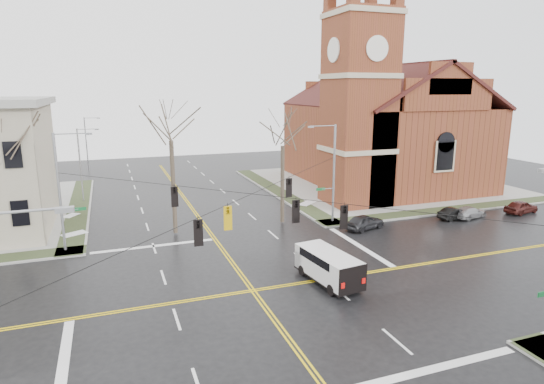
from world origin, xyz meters
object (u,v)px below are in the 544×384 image
object	(u,v)px
parked_car_c	(470,212)
parked_car_d	(521,207)
streetlight_north_a	(81,162)
parked_car_b	(454,213)
signal_pole_ne	(332,171)
tree_ne	(283,141)
cargo_van	(326,264)
parked_car_a	(365,222)
tree_nw_near	(171,134)
church	(380,120)
streetlight_north_b	(87,142)
tree_nw_far	(8,147)
signal_pole_nw	(62,189)

from	to	relation	value
parked_car_c	parked_car_d	bearing A→B (deg)	-106.48
streetlight_north_a	parked_car_b	distance (m)	39.13
signal_pole_ne	tree_ne	size ratio (longest dim) A/B	0.84
cargo_van	parked_car_a	bearing A→B (deg)	39.82
streetlight_north_a	parked_car_a	xyz separation A→B (m)	(23.88, -19.32, -3.80)
tree_nw_near	church	bearing A→B (deg)	23.18
church	streetlight_north_b	distance (m)	42.53
streetlight_north_b	tree_nw_far	xyz separation A→B (m)	(-4.24, -34.30, 3.52)
parked_car_d	tree_nw_near	world-z (taller)	tree_nw_near
cargo_van	parked_car_a	world-z (taller)	cargo_van
parked_car_b	tree_ne	xyz separation A→B (m)	(-16.07, 4.36, 7.16)
church	signal_pole_ne	xyz separation A→B (m)	(-13.44, -13.28, -3.48)
parked_car_a	tree_nw_near	size ratio (longest dim) A/B	0.33
parked_car_a	signal_pole_ne	bearing A→B (deg)	17.40
tree_nw_far	tree_ne	size ratio (longest dim) A/B	1.03
streetlight_north_a	cargo_van	bearing A→B (deg)	-61.06
signal_pole_ne	parked_car_c	bearing A→B (deg)	-13.35
signal_pole_ne	cargo_van	bearing A→B (deg)	-118.48
tree_nw_far	church	bearing A→B (deg)	15.62
signal_pole_nw	cargo_van	size ratio (longest dim) A/B	1.64
signal_pole_nw	parked_car_d	world-z (taller)	signal_pole_nw
signal_pole_ne	parked_car_d	size ratio (longest dim) A/B	2.32
church	parked_car_d	bearing A→B (deg)	-70.21
tree_ne	parked_car_a	bearing A→B (deg)	-33.56
streetlight_north_b	signal_pole_ne	bearing A→B (deg)	-58.95
tree_ne	cargo_van	bearing A→B (deg)	-98.71
streetlight_north_a	parked_car_a	bearing A→B (deg)	-38.97
signal_pole_nw	cargo_van	world-z (taller)	signal_pole_nw
church	tree_nw_far	xyz separation A→B (m)	(-39.65, -11.09, -0.44)
church	tree_nw_near	size ratio (longest dim) A/B	2.30
parked_car_d	tree_nw_far	bearing A→B (deg)	73.46
parked_car_a	tree_nw_far	distance (m)	29.48
streetlight_north_b	tree_nw_near	bearing A→B (deg)	-77.50
streetlight_north_b	tree_ne	distance (m)	39.46
parked_car_d	tree_nw_near	size ratio (longest dim) A/B	0.33
church	parked_car_d	distance (m)	19.56
signal_pole_ne	parked_car_a	xyz separation A→B (m)	(1.90, -2.82, -4.28)
signal_pole_nw	streetlight_north_b	bearing A→B (deg)	88.95
cargo_van	parked_car_d	world-z (taller)	cargo_van
tree_nw_far	tree_ne	world-z (taller)	tree_nw_far
signal_pole_nw	streetlight_north_b	world-z (taller)	signal_pole_nw
parked_car_a	tree_nw_near	world-z (taller)	tree_nw_near
parked_car_a	streetlight_north_b	bearing A→B (deg)	14.64
church	tree_ne	bearing A→B (deg)	-146.15
tree_nw_near	parked_car_b	bearing A→B (deg)	-9.79
parked_car_c	tree_nw_far	world-z (taller)	tree_nw_far
streetlight_north_a	parked_car_c	xyz separation A→B (m)	(35.36, -19.68, -3.90)
streetlight_north_b	cargo_van	world-z (taller)	streetlight_north_b
signal_pole_ne	cargo_van	xyz separation A→B (m)	(-6.37, -11.73, -3.76)
signal_pole_nw	signal_pole_ne	bearing A→B (deg)	0.00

